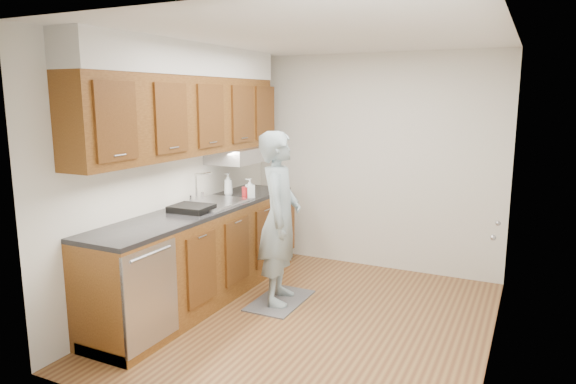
% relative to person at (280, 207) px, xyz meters
% --- Properties ---
extents(floor, '(3.50, 3.50, 0.00)m').
position_rel_person_xyz_m(floor, '(0.47, -0.27, -0.97)').
color(floor, olive).
rests_on(floor, ground).
extents(ceiling, '(3.50, 3.50, 0.00)m').
position_rel_person_xyz_m(ceiling, '(0.47, -0.27, 1.53)').
color(ceiling, white).
rests_on(ceiling, wall_left).
extents(wall_left, '(0.02, 3.50, 2.50)m').
position_rel_person_xyz_m(wall_left, '(-1.03, -0.27, 0.28)').
color(wall_left, silver).
rests_on(wall_left, floor).
extents(wall_right, '(0.02, 3.50, 2.50)m').
position_rel_person_xyz_m(wall_right, '(1.97, -0.27, 0.28)').
color(wall_right, silver).
rests_on(wall_right, floor).
extents(wall_back, '(3.00, 0.02, 2.50)m').
position_rel_person_xyz_m(wall_back, '(0.47, 1.48, 0.28)').
color(wall_back, silver).
rests_on(wall_back, floor).
extents(counter, '(0.64, 2.80, 1.30)m').
position_rel_person_xyz_m(counter, '(-0.72, -0.27, -0.48)').
color(counter, brown).
rests_on(counter, floor).
extents(upper_cabinets, '(0.47, 2.80, 1.21)m').
position_rel_person_xyz_m(upper_cabinets, '(-0.86, -0.23, 0.98)').
color(upper_cabinets, brown).
rests_on(upper_cabinets, wall_left).
extents(closet_door, '(0.02, 1.22, 2.05)m').
position_rel_person_xyz_m(closet_door, '(1.96, 0.03, 0.06)').
color(closet_door, beige).
rests_on(closet_door, wall_right).
extents(floor_mat, '(0.45, 0.76, 0.01)m').
position_rel_person_xyz_m(floor_mat, '(0.00, 0.00, -0.96)').
color(floor_mat, slate).
rests_on(floor_mat, floor).
extents(person, '(0.62, 0.77, 1.90)m').
position_rel_person_xyz_m(person, '(0.00, 0.00, 0.00)').
color(person, '#899FA7').
rests_on(person, floor_mat).
extents(soap_bottle_a, '(0.11, 0.11, 0.25)m').
position_rel_person_xyz_m(soap_bottle_a, '(-0.82, 0.38, 0.10)').
color(soap_bottle_a, white).
rests_on(soap_bottle_a, counter).
extents(soap_bottle_b, '(0.13, 0.13, 0.21)m').
position_rel_person_xyz_m(soap_bottle_b, '(-0.55, 0.38, 0.08)').
color(soap_bottle_b, white).
rests_on(soap_bottle_b, counter).
extents(soda_can, '(0.07, 0.07, 0.12)m').
position_rel_person_xyz_m(soda_can, '(-0.58, 0.32, 0.04)').
color(soda_can, red).
rests_on(soda_can, counter).
extents(dish_rack, '(0.38, 0.33, 0.06)m').
position_rel_person_xyz_m(dish_rack, '(-0.71, -0.44, 0.00)').
color(dish_rack, black).
rests_on(dish_rack, counter).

